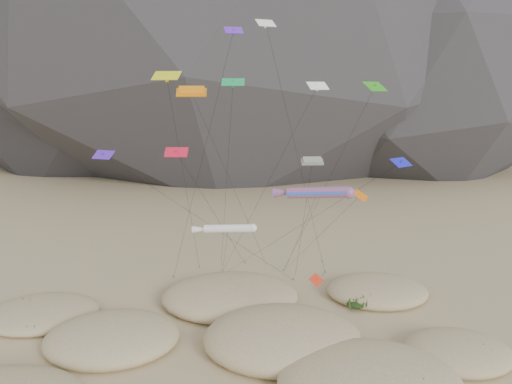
% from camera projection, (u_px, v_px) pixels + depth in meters
% --- Properties ---
extents(ground, '(500.00, 500.00, 0.00)m').
position_uv_depth(ground, '(261.00, 377.00, 40.79)').
color(ground, '#CCB789').
rests_on(ground, ground).
extents(dunes, '(49.67, 37.52, 3.88)m').
position_uv_depth(dunes, '(225.00, 347.00, 44.15)').
color(dunes, '#CCB789').
rests_on(dunes, ground).
extents(dune_grass, '(44.38, 28.12, 1.53)m').
position_uv_depth(dune_grass, '(248.00, 344.00, 44.35)').
color(dune_grass, black).
rests_on(dune_grass, ground).
extents(kite_stakes, '(19.72, 6.50, 0.30)m').
position_uv_depth(kite_stakes, '(258.00, 270.00, 64.23)').
color(kite_stakes, '#3F2D1E').
rests_on(kite_stakes, ground).
extents(rainbow_tube_kite, '(7.12, 19.76, 14.61)m').
position_uv_depth(rainbow_tube_kite, '(315.00, 193.00, 45.84)').
color(rainbow_tube_kite, '#FE421A').
rests_on(rainbow_tube_kite, ground).
extents(white_tube_kite, '(6.01, 15.46, 11.08)m').
position_uv_depth(white_tube_kite, '(226.00, 229.00, 45.97)').
color(white_tube_kite, silver).
rests_on(white_tube_kite, ground).
extents(orange_parafoil, '(10.37, 13.23, 23.39)m').
position_uv_depth(orange_parafoil, '(192.00, 94.00, 48.97)').
color(orange_parafoil, orange).
rests_on(orange_parafoil, ground).
extents(multi_parafoil, '(2.35, 7.22, 16.00)m').
position_uv_depth(multi_parafoil, '(312.00, 162.00, 53.16)').
color(multi_parafoil, '#ED4D18').
rests_on(multi_parafoil, ground).
extents(delta_kites, '(29.72, 23.44, 29.72)m').
position_uv_depth(delta_kites, '(270.00, 126.00, 47.78)').
color(delta_kites, '#279517').
rests_on(delta_kites, ground).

